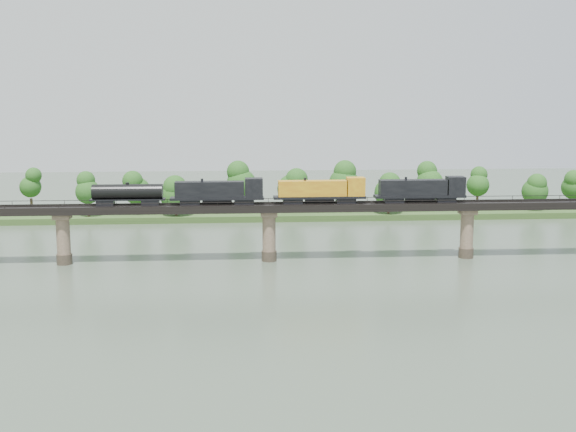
{
  "coord_description": "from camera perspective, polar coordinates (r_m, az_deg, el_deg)",
  "views": [
    {
      "loc": [
        -6.2,
        -109.97,
        32.93
      ],
      "look_at": [
        3.77,
        30.0,
        9.0
      ],
      "focal_mm": 45.0,
      "sensor_mm": 36.0,
      "label": 1
    }
  ],
  "objects": [
    {
      "name": "far_bank",
      "position": [
        197.7,
        -2.22,
        0.32
      ],
      "size": [
        300.0,
        24.0,
        1.6
      ],
      "primitive_type": "cube",
      "color": "#2C481D",
      "rests_on": "ground"
    },
    {
      "name": "bridge_superstructure",
      "position": [
        141.7,
        -1.52,
        1.09
      ],
      "size": [
        220.0,
        4.9,
        0.75
      ],
      "color": "black",
      "rests_on": "bridge"
    },
    {
      "name": "bridge",
      "position": [
        142.78,
        -1.51,
        -1.42
      ],
      "size": [
        236.0,
        30.0,
        11.5
      ],
      "color": "#473A2D",
      "rests_on": "ground"
    },
    {
      "name": "far_treeline",
      "position": [
        192.03,
        -4.65,
        2.43
      ],
      "size": [
        289.06,
        17.54,
        13.6
      ],
      "color": "#382619",
      "rests_on": "far_bank"
    },
    {
      "name": "ground",
      "position": [
        114.96,
        -0.82,
        -6.97
      ],
      "size": [
        400.0,
        400.0,
        0.0
      ],
      "primitive_type": "plane",
      "color": "#3A4939",
      "rests_on": "ground"
    },
    {
      "name": "freight_train",
      "position": [
        141.59,
        -0.13,
        1.96
      ],
      "size": [
        73.7,
        2.87,
        5.07
      ],
      "color": "black",
      "rests_on": "bridge"
    }
  ]
}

